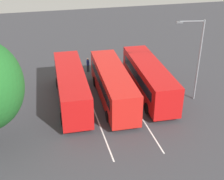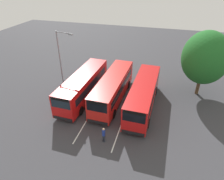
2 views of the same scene
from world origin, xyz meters
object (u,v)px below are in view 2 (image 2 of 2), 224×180
bus_far_left (83,85)px  pedestrian (104,134)px  bus_center_right (143,95)px  bus_center_left (113,88)px  depot_tree (205,58)px  street_lamp (61,56)px

bus_far_left → pedestrian: bearing=37.7°
bus_far_left → bus_center_right: same height
bus_center_left → depot_tree: depot_tree is taller
bus_center_left → bus_far_left: bearing=-81.2°
bus_center_left → bus_center_right: 3.96m
bus_center_right → depot_tree: 9.07m
street_lamp → bus_center_left: bearing=-0.9°
bus_far_left → depot_tree: bearing=111.4°
pedestrian → street_lamp: 13.03m
bus_center_left → street_lamp: street_lamp is taller
bus_center_left → bus_center_right: (0.60, 3.91, 0.00)m
bus_far_left → pedestrian: size_ratio=6.60×
bus_far_left → street_lamp: size_ratio=1.41×
bus_far_left → bus_center_left: size_ratio=1.00×
street_lamp → depot_tree: 18.44m
bus_center_right → street_lamp: size_ratio=1.40×
bus_center_right → street_lamp: street_lamp is taller
bus_center_right → depot_tree: size_ratio=1.31×
bus_far_left → depot_tree: depot_tree is taller
bus_far_left → pedestrian: (6.91, 4.97, -0.80)m
bus_center_left → pedestrian: 7.53m
street_lamp → pedestrian: bearing=-34.9°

